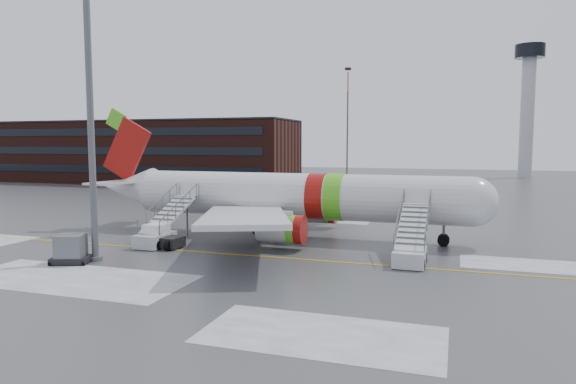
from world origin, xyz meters
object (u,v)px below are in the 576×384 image
(pushback_tug, at_px, (160,237))
(uld_container, at_px, (71,250))
(airliner, at_px, (285,196))
(airstair_aft, at_px, (160,231))
(airstair_fwd, at_px, (411,247))
(light_mast_near, at_px, (89,64))

(pushback_tug, relative_size, uld_container, 1.16)
(uld_container, bearing_deg, airliner, 53.39)
(pushback_tug, bearing_deg, airstair_aft, 122.22)
(airliner, xyz_separation_m, uld_container, (-10.24, -13.78, -2.52))
(airstair_fwd, xyz_separation_m, pushback_tug, (-18.53, -0.86, -0.28))
(light_mast_near, bearing_deg, pushback_tug, 71.68)
(airliner, height_order, light_mast_near, light_mast_near)
(airliner, xyz_separation_m, pushback_tug, (-7.50, -7.40, -2.64))
(airstair_aft, height_order, pushback_tug, airstair_aft)
(airliner, relative_size, light_mast_near, 1.39)
(airstair_fwd, relative_size, pushback_tug, 2.39)
(pushback_tug, distance_m, uld_container, 6.95)
(pushback_tug, distance_m, light_mast_near, 13.42)
(airstair_fwd, height_order, light_mast_near, light_mast_near)
(uld_container, xyz_separation_m, light_mast_near, (1.01, 1.15, 12.12))
(uld_container, bearing_deg, pushback_tug, 66.78)
(airliner, bearing_deg, airstair_aft, -140.90)
(uld_container, distance_m, light_mast_near, 12.22)
(airliner, relative_size, uld_container, 12.57)
(airstair_aft, bearing_deg, airliner, 39.10)
(airstair_fwd, bearing_deg, light_mast_near, -163.25)
(airliner, xyz_separation_m, light_mast_near, (-9.23, -12.63, 9.60))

